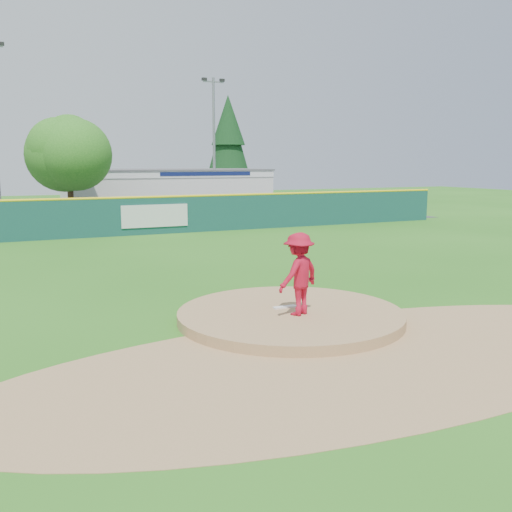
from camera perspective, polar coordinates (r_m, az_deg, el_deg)
name	(u,v)px	position (r m, az deg, el deg)	size (l,w,h in m)	color
ground	(290,320)	(14.03, 3.45, -6.46)	(120.00, 120.00, 0.00)	#286B19
pitchers_mound	(290,320)	(14.03, 3.45, -6.46)	(5.50, 5.50, 0.50)	#9E774C
pitching_rubber	(285,307)	(14.21, 2.89, -5.11)	(0.60, 0.15, 0.04)	white
infield_dirt_arc	(362,358)	(11.59, 10.59, -10.00)	(15.40, 15.40, 0.01)	#9E774C
parking_lot	(99,220)	(39.59, -15.39, 3.49)	(44.00, 16.00, 0.02)	#38383A
pitcher	(299,274)	(13.42, 4.29, -1.80)	(1.26, 0.73, 1.95)	#AE0E27
van	(125,212)	(37.14, -12.99, 4.31)	(2.31, 5.00, 1.39)	silver
pool_building_grp	(165,190)	(45.64, -9.06, 6.52)	(15.20, 8.20, 3.31)	silver
fence_banners	(12,222)	(29.94, -23.24, 3.19)	(17.71, 0.04, 1.20)	#5C0D0E
outfield_fence	(128,215)	(30.68, -12.67, 4.01)	(40.00, 0.14, 2.07)	#14433F
deciduous_tree	(68,150)	(37.15, -18.27, 10.02)	(5.60, 5.60, 7.36)	#382314
conifer_tree	(228,143)	(51.69, -2.79, 11.24)	(4.40, 4.40, 9.50)	#382314
light_pole_right	(214,139)	(43.72, -4.23, 11.58)	(1.75, 0.25, 10.00)	gray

